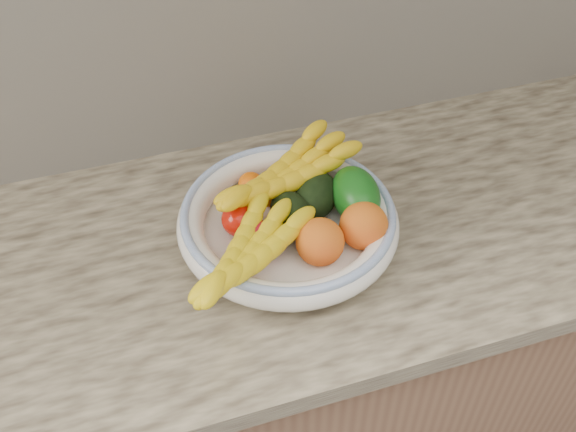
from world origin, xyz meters
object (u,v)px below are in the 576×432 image
at_px(fruit_bowl, 288,221).
at_px(banana_bunch_front, 248,257).
at_px(green_mango, 356,195).
at_px(banana_bunch_back, 285,179).

distance_m(fruit_bowl, banana_bunch_front, 0.14).
xyz_separation_m(fruit_bowl, banana_bunch_front, (-0.10, -0.09, 0.03)).
height_order(fruit_bowl, green_mango, green_mango).
bearing_deg(banana_bunch_front, banana_bunch_back, 10.51).
xyz_separation_m(fruit_bowl, banana_bunch_back, (0.01, 0.06, 0.04)).
bearing_deg(fruit_bowl, banana_bunch_front, -136.53).
bearing_deg(fruit_bowl, green_mango, -0.75).
xyz_separation_m(green_mango, banana_bunch_front, (-0.22, -0.09, 0.01)).
distance_m(fruit_bowl, green_mango, 0.13).
relative_size(green_mango, banana_bunch_back, 0.40).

